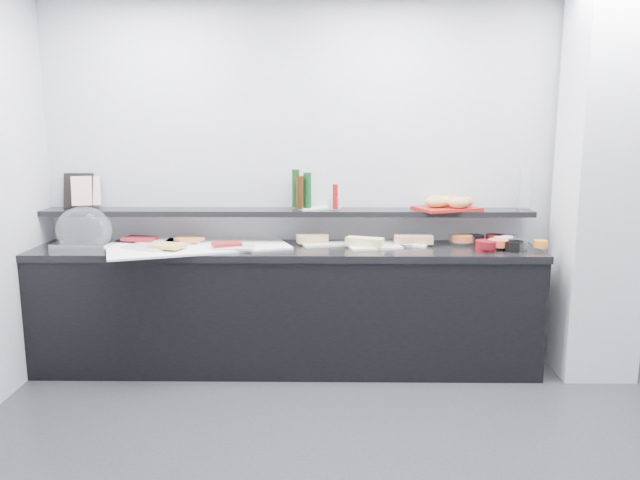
{
  "coord_description": "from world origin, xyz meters",
  "views": [
    {
      "loc": [
        -0.4,
        -2.68,
        1.77
      ],
      "look_at": [
        -0.45,
        1.45,
        1.0
      ],
      "focal_mm": 35.0,
      "sensor_mm": 36.0,
      "label": 1
    }
  ],
  "objects_px": {
    "condiment_tray": "(316,208)",
    "bread_tray": "(447,208)",
    "carafe": "(525,189)",
    "framed_print": "(79,190)",
    "cloche_base": "(85,245)",
    "sandwich_plate_mid": "(375,247)"
  },
  "relations": [
    {
      "from": "framed_print",
      "to": "carafe",
      "type": "xyz_separation_m",
      "value": [
        3.32,
        -0.07,
        0.02
      ]
    },
    {
      "from": "cloche_base",
      "to": "condiment_tray",
      "type": "height_order",
      "value": "condiment_tray"
    },
    {
      "from": "sandwich_plate_mid",
      "to": "bread_tray",
      "type": "bearing_deg",
      "value": 9.2
    },
    {
      "from": "carafe",
      "to": "sandwich_plate_mid",
      "type": "bearing_deg",
      "value": -169.16
    },
    {
      "from": "condiment_tray",
      "to": "carafe",
      "type": "distance_m",
      "value": 1.54
    },
    {
      "from": "framed_print",
      "to": "condiment_tray",
      "type": "distance_m",
      "value": 1.78
    },
    {
      "from": "bread_tray",
      "to": "carafe",
      "type": "bearing_deg",
      "value": -21.51
    },
    {
      "from": "sandwich_plate_mid",
      "to": "cloche_base",
      "type": "bearing_deg",
      "value": 168.13
    },
    {
      "from": "cloche_base",
      "to": "condiment_tray",
      "type": "bearing_deg",
      "value": 11.65
    },
    {
      "from": "bread_tray",
      "to": "condiment_tray",
      "type": "bearing_deg",
      "value": 155.97
    },
    {
      "from": "condiment_tray",
      "to": "carafe",
      "type": "bearing_deg",
      "value": -21.77
    },
    {
      "from": "framed_print",
      "to": "carafe",
      "type": "relative_size",
      "value": 0.87
    },
    {
      "from": "cloche_base",
      "to": "condiment_tray",
      "type": "distance_m",
      "value": 1.68
    },
    {
      "from": "cloche_base",
      "to": "sandwich_plate_mid",
      "type": "height_order",
      "value": "cloche_base"
    },
    {
      "from": "bread_tray",
      "to": "carafe",
      "type": "height_order",
      "value": "carafe"
    },
    {
      "from": "condiment_tray",
      "to": "bread_tray",
      "type": "bearing_deg",
      "value": -22.7
    },
    {
      "from": "cloche_base",
      "to": "sandwich_plate_mid",
      "type": "relative_size",
      "value": 1.08
    },
    {
      "from": "cloche_base",
      "to": "bread_tray",
      "type": "bearing_deg",
      "value": 8.19
    },
    {
      "from": "cloche_base",
      "to": "framed_print",
      "type": "relative_size",
      "value": 1.55
    },
    {
      "from": "framed_print",
      "to": "condiment_tray",
      "type": "bearing_deg",
      "value": -1.43
    },
    {
      "from": "condiment_tray",
      "to": "carafe",
      "type": "relative_size",
      "value": 0.84
    },
    {
      "from": "carafe",
      "to": "bread_tray",
      "type": "bearing_deg",
      "value": -179.19
    }
  ]
}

